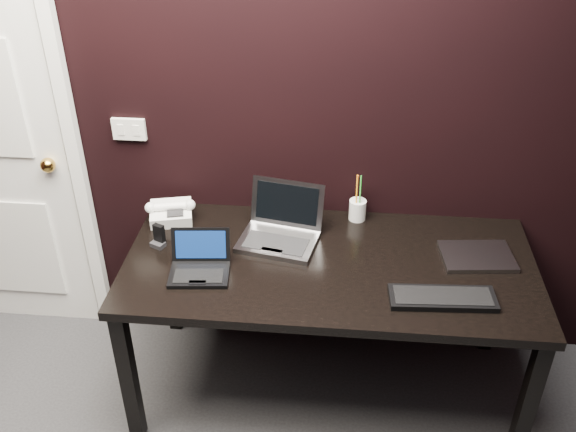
# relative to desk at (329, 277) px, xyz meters

# --- Properties ---
(wall_back) EXTENTS (4.00, 0.00, 4.00)m
(wall_back) POSITION_rel_desk_xyz_m (-0.30, 0.40, 0.64)
(wall_back) COLOR black
(wall_back) RESTS_ON ground
(wall_switch) EXTENTS (0.15, 0.02, 0.10)m
(wall_switch) POSITION_rel_desk_xyz_m (-0.92, 0.39, 0.46)
(wall_switch) COLOR silver
(wall_switch) RESTS_ON wall_back
(desk) EXTENTS (1.70, 0.80, 0.74)m
(desk) POSITION_rel_desk_xyz_m (0.00, 0.00, 0.00)
(desk) COLOR black
(desk) RESTS_ON ground
(netbook) EXTENTS (0.26, 0.23, 0.15)m
(netbook) POSITION_rel_desk_xyz_m (-0.52, -0.12, 0.11)
(netbook) COLOR black
(netbook) RESTS_ON desk
(silver_laptop) EXTENTS (0.37, 0.35, 0.22)m
(silver_laptop) POSITION_rel_desk_xyz_m (-0.22, 0.14, 0.12)
(silver_laptop) COLOR gray
(silver_laptop) RESTS_ON desk
(ext_keyboard) EXTENTS (0.41, 0.16, 0.03)m
(ext_keyboard) POSITION_rel_desk_xyz_m (0.44, -0.21, 0.09)
(ext_keyboard) COLOR black
(ext_keyboard) RESTS_ON desk
(closed_laptop) EXTENTS (0.31, 0.24, 0.02)m
(closed_laptop) POSITION_rel_desk_xyz_m (0.61, 0.08, 0.09)
(closed_laptop) COLOR gray
(closed_laptop) RESTS_ON desk
(desk_phone) EXTENTS (0.23, 0.21, 0.11)m
(desk_phone) POSITION_rel_desk_xyz_m (-0.73, 0.25, 0.12)
(desk_phone) COLOR silver
(desk_phone) RESTS_ON desk
(mobile_phone) EXTENTS (0.07, 0.07, 0.10)m
(mobile_phone) POSITION_rel_desk_xyz_m (-0.73, 0.05, 0.12)
(mobile_phone) COLOR black
(mobile_phone) RESTS_ON desk
(pen_cup) EXTENTS (0.10, 0.10, 0.23)m
(pen_cup) POSITION_rel_desk_xyz_m (0.11, 0.34, 0.13)
(pen_cup) COLOR silver
(pen_cup) RESTS_ON desk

